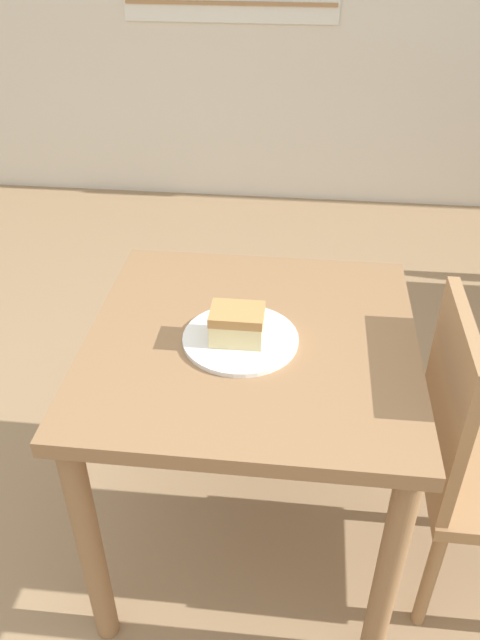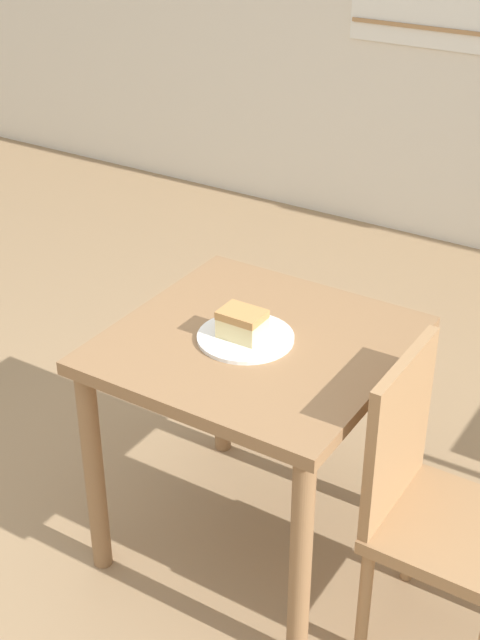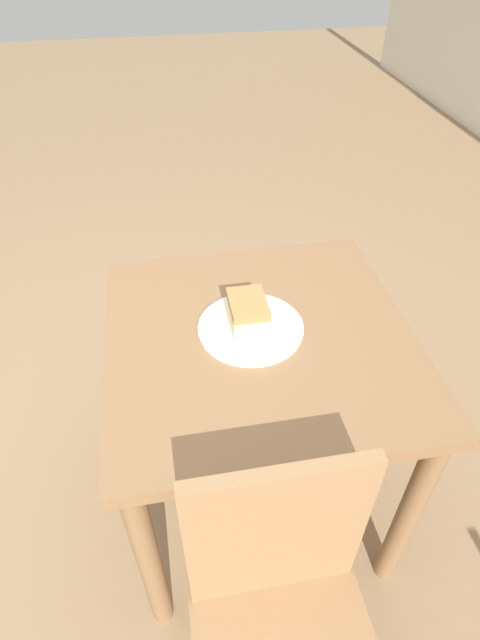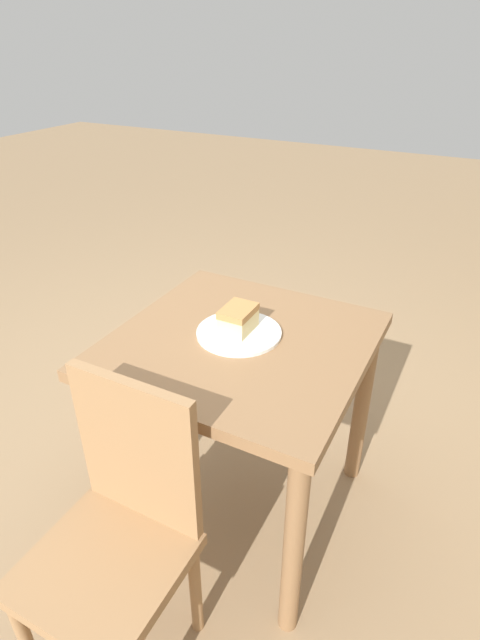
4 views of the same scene
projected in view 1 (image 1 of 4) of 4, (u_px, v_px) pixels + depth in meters
dining_table_near at (251, 378)px, 1.59m from camera, size 0.80×0.80×0.76m
chair_near_window at (478, 459)px, 1.58m from camera, size 0.39×0.39×0.89m
plate at (240, 339)px, 1.50m from camera, size 0.28×0.28×0.01m
cake_slice at (237, 324)px, 1.47m from camera, size 0.13×0.09×0.08m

